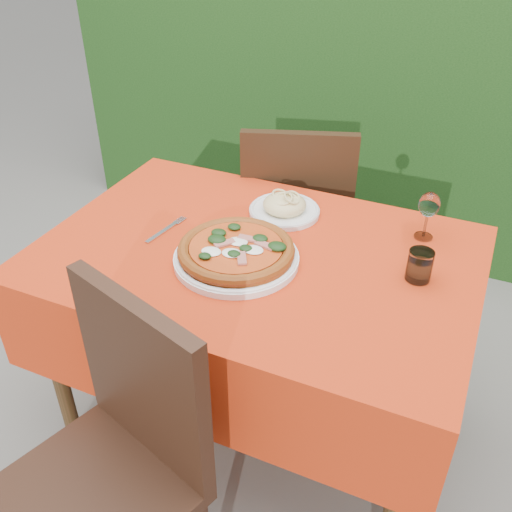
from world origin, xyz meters
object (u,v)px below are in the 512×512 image
at_px(chair_far, 297,216).
at_px(pizza_plate, 236,252).
at_px(pasta_plate, 284,207).
at_px(fork, 162,232).
at_px(chair_near, 116,453).
at_px(wine_glass, 429,206).
at_px(water_glass, 419,267).

relative_size(chair_far, pizza_plate, 2.20).
bearing_deg(pasta_plate, chair_far, 103.21).
relative_size(chair_far, fork, 4.83).
bearing_deg(chair_far, chair_near, 71.32).
distance_m(chair_far, fork, 0.70).
bearing_deg(pasta_plate, wine_glass, 4.90).
relative_size(pasta_plate, fork, 1.19).
distance_m(pizza_plate, water_glass, 0.50).
bearing_deg(water_glass, chair_far, 135.18).
bearing_deg(water_glass, wine_glass, 96.38).
bearing_deg(pizza_plate, fork, 170.86).
height_order(pizza_plate, pasta_plate, pizza_plate).
height_order(pasta_plate, wine_glass, wine_glass).
height_order(chair_far, water_glass, chair_far).
relative_size(wine_glass, fork, 0.80).
bearing_deg(wine_glass, chair_far, 148.31).
distance_m(pasta_plate, wine_glass, 0.45).
bearing_deg(wine_glass, pasta_plate, -175.10).
relative_size(chair_near, pizza_plate, 2.22).
distance_m(chair_near, chair_far, 1.22).
height_order(water_glass, fork, water_glass).
bearing_deg(chair_far, fork, 52.16).
height_order(chair_near, pasta_plate, chair_near).
xyz_separation_m(pasta_plate, wine_glass, (0.44, 0.04, 0.08)).
xyz_separation_m(chair_near, water_glass, (0.54, 0.68, 0.26)).
relative_size(chair_near, pasta_plate, 4.08).
bearing_deg(fork, pizza_plate, -0.39).
xyz_separation_m(chair_near, pasta_plate, (0.08, 0.86, 0.24)).
height_order(chair_near, chair_far, chair_near).
height_order(pasta_plate, fork, pasta_plate).
distance_m(chair_near, wine_glass, 1.08).
bearing_deg(chair_far, pasta_plate, 84.20).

